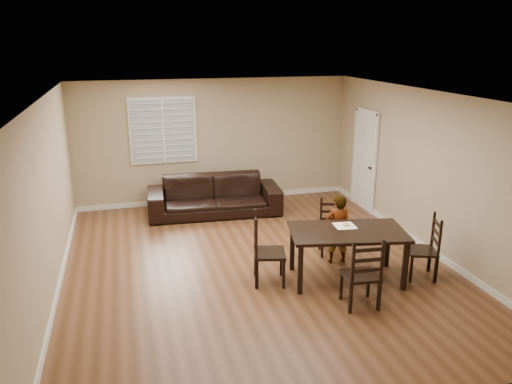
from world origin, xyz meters
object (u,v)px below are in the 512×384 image
dining_table (347,236)px  sofa (214,196)px  donut (346,224)px  chair_right (430,250)px  chair_left (261,252)px  child (338,229)px  chair_near (332,228)px  chair_far (364,278)px

dining_table → sofa: 3.72m
donut → chair_right: bearing=-20.2°
chair_left → child: (1.38, 0.35, 0.08)m
chair_near → chair_right: (1.04, -1.30, 0.02)m
chair_left → dining_table: bearing=-88.1°
chair_far → donut: size_ratio=9.72×
chair_left → donut: bearing=-79.8°
chair_near → donut: bearing=-84.4°
chair_right → sofa: 4.54m
chair_far → donut: bearing=-96.3°
chair_far → chair_left: chair_left is taller
chair_left → chair_right: chair_left is taller
dining_table → donut: 0.22m
dining_table → sofa: bearing=122.5°
chair_near → chair_far: size_ratio=0.92×
dining_table → chair_right: size_ratio=1.85×
chair_near → child: size_ratio=0.82×
dining_table → child: (0.11, 0.60, -0.13)m
chair_left → sofa: bearing=14.8°
child → donut: (-0.06, -0.42, 0.24)m
dining_table → child: 0.62m
chair_near → sofa: (-1.58, 2.41, -0.03)m
chair_left → chair_right: bearing=-88.4°
dining_table → donut: (0.06, 0.18, 0.11)m
sofa → chair_right: bearing=-51.1°
dining_table → chair_near: size_ratio=1.96×
chair_right → sofa: chair_right is taller
donut → chair_left: bearing=177.3°
dining_table → child: child is taller
dining_table → donut: size_ratio=17.42×
dining_table → chair_right: bearing=-0.8°
chair_left → sofa: (-0.11, 3.20, -0.10)m
chair_left → sofa: size_ratio=0.40×
child → sofa: bearing=-57.1°
chair_left → sofa: chair_left is taller
chair_right → donut: chair_right is taller
dining_table → chair_far: 0.92m
chair_near → donut: (-0.15, -0.86, 0.39)m
child → sofa: child is taller
chair_near → donut: 0.95m
chair_far → chair_left: bearing=-40.5°
dining_table → child: size_ratio=1.60×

